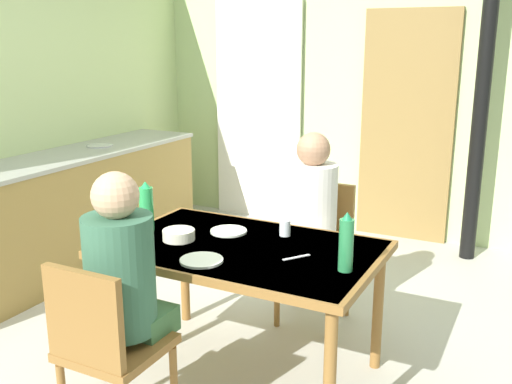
{
  "coord_description": "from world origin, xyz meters",
  "views": [
    {
      "loc": [
        1.66,
        -2.45,
        1.74
      ],
      "look_at": [
        0.32,
        0.16,
        0.97
      ],
      "focal_mm": 40.84,
      "sensor_mm": 36.0,
      "label": 1
    }
  ],
  "objects_px": {
    "water_bottle_green_near": "(346,243)",
    "chair_near_diner": "(105,345)",
    "chair_far_diner": "(318,243)",
    "kitchen_counter": "(70,211)",
    "dining_table": "(243,259)",
    "person_near_diner": "(122,271)",
    "water_bottle_green_far": "(146,208)",
    "serving_bowl_center": "(179,235)",
    "person_far_diner": "(311,205)"
  },
  "relations": [
    {
      "from": "water_bottle_green_near",
      "to": "person_far_diner",
      "type": "bearing_deg",
      "value": 122.17
    },
    {
      "from": "person_near_diner",
      "to": "serving_bowl_center",
      "type": "bearing_deg",
      "value": 100.96
    },
    {
      "from": "kitchen_counter",
      "to": "chair_near_diner",
      "type": "xyz_separation_m",
      "value": [
        1.7,
        -1.53,
        0.05
      ]
    },
    {
      "from": "dining_table",
      "to": "water_bottle_green_near",
      "type": "bearing_deg",
      "value": -7.51
    },
    {
      "from": "chair_far_diner",
      "to": "dining_table",
      "type": "bearing_deg",
      "value": 82.12
    },
    {
      "from": "water_bottle_green_far",
      "to": "serving_bowl_center",
      "type": "xyz_separation_m",
      "value": [
        0.25,
        -0.05,
        -0.1
      ]
    },
    {
      "from": "chair_near_diner",
      "to": "chair_far_diner",
      "type": "bearing_deg",
      "value": 77.93
    },
    {
      "from": "chair_far_diner",
      "to": "water_bottle_green_near",
      "type": "height_order",
      "value": "water_bottle_green_near"
    },
    {
      "from": "kitchen_counter",
      "to": "chair_far_diner",
      "type": "height_order",
      "value": "kitchen_counter"
    },
    {
      "from": "kitchen_counter",
      "to": "dining_table",
      "type": "distance_m",
      "value": 2.08
    },
    {
      "from": "dining_table",
      "to": "chair_far_diner",
      "type": "distance_m",
      "value": 0.82
    },
    {
      "from": "dining_table",
      "to": "chair_near_diner",
      "type": "xyz_separation_m",
      "value": [
        -0.23,
        -0.8,
        -0.15
      ]
    },
    {
      "from": "water_bottle_green_near",
      "to": "kitchen_counter",
      "type": "bearing_deg",
      "value": 162.01
    },
    {
      "from": "kitchen_counter",
      "to": "person_far_diner",
      "type": "xyz_separation_m",
      "value": [
        2.04,
        -0.08,
        0.33
      ]
    },
    {
      "from": "kitchen_counter",
      "to": "chair_far_diner",
      "type": "xyz_separation_m",
      "value": [
        2.04,
        0.06,
        0.05
      ]
    },
    {
      "from": "chair_far_diner",
      "to": "water_bottle_green_far",
      "type": "relative_size",
      "value": 3.14
    },
    {
      "from": "person_far_diner",
      "to": "water_bottle_green_near",
      "type": "distance_m",
      "value": 0.87
    },
    {
      "from": "kitchen_counter",
      "to": "dining_table",
      "type": "relative_size",
      "value": 1.89
    },
    {
      "from": "serving_bowl_center",
      "to": "water_bottle_green_far",
      "type": "bearing_deg",
      "value": 167.76
    },
    {
      "from": "dining_table",
      "to": "water_bottle_green_near",
      "type": "xyz_separation_m",
      "value": [
        0.57,
        -0.08,
        0.2
      ]
    },
    {
      "from": "kitchen_counter",
      "to": "person_near_diner",
      "type": "distance_m",
      "value": 2.23
    },
    {
      "from": "dining_table",
      "to": "person_near_diner",
      "type": "distance_m",
      "value": 0.71
    },
    {
      "from": "chair_far_diner",
      "to": "person_far_diner",
      "type": "bearing_deg",
      "value": 90.0
    },
    {
      "from": "water_bottle_green_far",
      "to": "kitchen_counter",
      "type": "bearing_deg",
      "value": 150.65
    },
    {
      "from": "dining_table",
      "to": "water_bottle_green_far",
      "type": "xyz_separation_m",
      "value": [
        -0.59,
        -0.02,
        0.2
      ]
    },
    {
      "from": "chair_far_diner",
      "to": "person_near_diner",
      "type": "height_order",
      "value": "person_near_diner"
    },
    {
      "from": "chair_far_diner",
      "to": "kitchen_counter",
      "type": "bearing_deg",
      "value": 1.61
    },
    {
      "from": "person_near_diner",
      "to": "water_bottle_green_near",
      "type": "relative_size",
      "value": 2.76
    },
    {
      "from": "chair_far_diner",
      "to": "person_far_diner",
      "type": "relative_size",
      "value": 1.13
    },
    {
      "from": "person_far_diner",
      "to": "water_bottle_green_near",
      "type": "xyz_separation_m",
      "value": [
        0.46,
        -0.73,
        0.07
      ]
    },
    {
      "from": "chair_near_diner",
      "to": "water_bottle_green_near",
      "type": "relative_size",
      "value": 3.12
    },
    {
      "from": "chair_far_diner",
      "to": "serving_bowl_center",
      "type": "bearing_deg",
      "value": 62.29
    },
    {
      "from": "kitchen_counter",
      "to": "person_near_diner",
      "type": "height_order",
      "value": "person_near_diner"
    },
    {
      "from": "water_bottle_green_near",
      "to": "chair_near_diner",
      "type": "bearing_deg",
      "value": -138.09
    },
    {
      "from": "chair_far_diner",
      "to": "person_near_diner",
      "type": "xyz_separation_m",
      "value": [
        -0.34,
        -1.46,
        0.28
      ]
    },
    {
      "from": "kitchen_counter",
      "to": "serving_bowl_center",
      "type": "relative_size",
      "value": 15.34
    },
    {
      "from": "water_bottle_green_far",
      "to": "serving_bowl_center",
      "type": "bearing_deg",
      "value": -12.24
    },
    {
      "from": "water_bottle_green_far",
      "to": "chair_near_diner",
      "type": "bearing_deg",
      "value": -65.15
    },
    {
      "from": "dining_table",
      "to": "water_bottle_green_far",
      "type": "distance_m",
      "value": 0.62
    },
    {
      "from": "person_far_diner",
      "to": "dining_table",
      "type": "bearing_deg",
      "value": 80.52
    },
    {
      "from": "chair_near_diner",
      "to": "water_bottle_green_near",
      "type": "height_order",
      "value": "water_bottle_green_near"
    },
    {
      "from": "kitchen_counter",
      "to": "water_bottle_green_near",
      "type": "bearing_deg",
      "value": -17.99
    },
    {
      "from": "chair_near_diner",
      "to": "water_bottle_green_far",
      "type": "relative_size",
      "value": 3.14
    },
    {
      "from": "kitchen_counter",
      "to": "person_near_diner",
      "type": "bearing_deg",
      "value": -39.38
    },
    {
      "from": "chair_near_diner",
      "to": "serving_bowl_center",
      "type": "xyz_separation_m",
      "value": [
        -0.11,
        0.73,
        0.25
      ]
    },
    {
      "from": "kitchen_counter",
      "to": "water_bottle_green_near",
      "type": "relative_size",
      "value": 9.34
    },
    {
      "from": "dining_table",
      "to": "water_bottle_green_near",
      "type": "distance_m",
      "value": 0.61
    },
    {
      "from": "dining_table",
      "to": "chair_far_diner",
      "type": "bearing_deg",
      "value": 82.12
    },
    {
      "from": "person_near_diner",
      "to": "water_bottle_green_far",
      "type": "relative_size",
      "value": 2.78
    },
    {
      "from": "serving_bowl_center",
      "to": "person_far_diner",
      "type": "bearing_deg",
      "value": 58.06
    }
  ]
}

